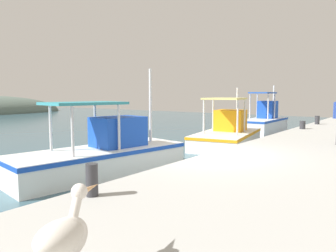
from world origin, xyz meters
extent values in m
cube|color=white|center=(-1.30, 3.05, 0.40)|extent=(5.84, 2.68, 0.80)
cube|color=#1947B7|center=(-1.30, 3.05, 0.72)|extent=(5.88, 2.73, 0.12)
cube|color=#1947B7|center=(-0.60, 2.95, 1.28)|extent=(1.72, 1.35, 0.96)
cylinder|color=silver|center=(-2.65, 2.58, 1.49)|extent=(0.08, 0.08, 1.38)
cylinder|color=silver|center=(-2.46, 3.89, 1.49)|extent=(0.08, 0.08, 1.38)
cylinder|color=silver|center=(-1.14, 2.36, 1.49)|extent=(0.08, 0.08, 1.38)
cylinder|color=silver|center=(-0.95, 3.67, 1.49)|extent=(0.08, 0.08, 1.38)
cube|color=teal|center=(-1.80, 3.13, 2.22)|extent=(2.45, 1.70, 0.08)
cylinder|color=silver|center=(0.79, 2.75, 2.09)|extent=(0.10, 0.10, 2.57)
cube|color=white|center=(5.84, 2.28, 0.36)|extent=(5.33, 3.11, 0.71)
cube|color=orange|center=(5.84, 2.28, 0.63)|extent=(5.38, 3.16, 0.12)
cube|color=orange|center=(6.45, 2.40, 1.22)|extent=(1.63, 1.56, 1.02)
cylinder|color=silver|center=(4.88, 1.31, 1.48)|extent=(0.08, 0.08, 1.54)
cylinder|color=silver|center=(4.59, 2.82, 1.48)|extent=(0.08, 0.08, 1.54)
cylinder|color=silver|center=(6.21, 1.57, 1.48)|extent=(0.08, 0.08, 1.54)
cylinder|color=silver|center=(5.91, 3.08, 1.48)|extent=(0.08, 0.08, 1.54)
cube|color=#D8CC72|center=(5.40, 2.19, 2.29)|extent=(2.30, 1.97, 0.08)
cylinder|color=silver|center=(7.68, 2.64, 1.77)|extent=(0.10, 0.10, 2.12)
cube|color=white|center=(12.11, 2.80, 0.47)|extent=(4.63, 1.71, 0.94)
cube|color=#1947B7|center=(12.11, 2.80, 0.86)|extent=(4.67, 1.75, 0.12)
cube|color=#1947B7|center=(12.68, 2.81, 1.50)|extent=(1.31, 1.00, 1.12)
cylinder|color=silver|center=(11.09, 2.21, 1.74)|extent=(0.08, 0.08, 1.60)
cylinder|color=silver|center=(11.06, 3.35, 1.74)|extent=(0.08, 0.08, 1.60)
cylinder|color=silver|center=(12.33, 2.23, 1.74)|extent=(0.08, 0.08, 1.60)
cylinder|color=silver|center=(12.31, 3.37, 1.74)|extent=(0.08, 0.08, 1.60)
cube|color=#1E4CB2|center=(11.70, 2.79, 2.58)|extent=(1.88, 1.23, 0.08)
cylinder|color=silver|center=(13.83, 2.83, 2.01)|extent=(0.10, 0.10, 2.15)
ellipsoid|color=white|center=(-6.24, -2.15, 1.16)|extent=(0.71, 0.51, 0.40)
ellipsoid|color=silver|center=(-6.29, -2.16, 1.22)|extent=(0.63, 0.52, 0.28)
cylinder|color=white|center=(-6.06, -2.09, 1.38)|extent=(0.21, 0.15, 0.27)
sphere|color=white|center=(-5.98, -2.06, 1.54)|extent=(0.20, 0.20, 0.16)
cone|color=#F2B272|center=(-5.79, -2.00, 1.52)|extent=(0.31, 0.16, 0.07)
cylinder|color=navy|center=(4.01, -2.59, 1.95)|extent=(0.10, 0.10, 0.55)
cylinder|color=#333338|center=(-4.51, -0.45, 1.07)|extent=(0.20, 0.20, 0.54)
cylinder|color=#333338|center=(8.50, -0.45, 0.99)|extent=(0.27, 0.27, 0.39)
cylinder|color=#333338|center=(11.59, -0.45, 1.04)|extent=(0.25, 0.25, 0.48)
camera|label=1|loc=(-7.88, -4.58, 2.48)|focal=34.23mm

